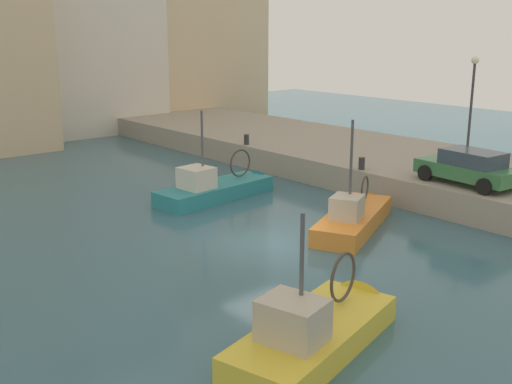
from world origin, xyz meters
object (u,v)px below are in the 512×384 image
(fishing_boat_yellow, at_px, (321,338))
(quay_streetlamp, at_px, (472,91))
(fishing_boat_orange, at_px, (355,224))
(mooring_bollard_mid, at_px, (246,140))
(parked_car_green, at_px, (469,167))
(fishing_boat_teal, at_px, (221,194))
(mooring_bollard_south, at_px, (362,163))

(fishing_boat_yellow, xyz_separation_m, quay_streetlamp, (16.81, 6.42, 4.32))
(fishing_boat_orange, xyz_separation_m, mooring_bollard_mid, (3.60, 10.79, 1.37))
(fishing_boat_orange, height_order, quay_streetlamp, quay_streetlamp)
(fishing_boat_orange, height_order, mooring_bollard_mid, fishing_boat_orange)
(parked_car_green, bearing_deg, mooring_bollard_mid, 94.99)
(fishing_boat_teal, bearing_deg, fishing_boat_yellow, -117.29)
(fishing_boat_orange, bearing_deg, fishing_boat_teal, 101.32)
(mooring_bollard_mid, height_order, quay_streetlamp, quay_streetlamp)
(parked_car_green, xyz_separation_m, quay_streetlamp, (4.55, 2.80, 2.54))
(fishing_boat_orange, bearing_deg, quay_streetlamp, 6.30)
(fishing_boat_teal, xyz_separation_m, parked_car_green, (6.03, -8.46, 1.79))
(fishing_boat_orange, height_order, parked_car_green, fishing_boat_orange)
(fishing_boat_orange, distance_m, mooring_bollard_mid, 11.46)
(mooring_bollard_mid, bearing_deg, fishing_boat_yellow, -124.58)
(mooring_bollard_south, relative_size, quay_streetlamp, 0.11)
(parked_car_green, distance_m, mooring_bollard_south, 4.72)
(parked_car_green, relative_size, mooring_bollard_mid, 7.71)
(fishing_boat_orange, distance_m, mooring_bollard_south, 4.75)
(parked_car_green, xyz_separation_m, mooring_bollard_south, (-1.10, 4.57, -0.44))
(mooring_bollard_mid, bearing_deg, fishing_boat_orange, -108.43)
(fishing_boat_teal, relative_size, parked_car_green, 1.55)
(mooring_bollard_mid, bearing_deg, mooring_bollard_south, -90.00)
(fishing_boat_yellow, height_order, mooring_bollard_south, fishing_boat_yellow)
(fishing_boat_yellow, height_order, parked_car_green, fishing_boat_yellow)
(fishing_boat_teal, xyz_separation_m, mooring_bollard_south, (4.93, -3.89, 1.35))
(fishing_boat_orange, xyz_separation_m, parked_car_green, (4.69, -1.78, 1.81))
(mooring_bollard_south, xyz_separation_m, quay_streetlamp, (5.65, -1.77, 2.98))
(fishing_boat_yellow, relative_size, mooring_bollard_mid, 11.18)
(fishing_boat_orange, bearing_deg, parked_car_green, -20.77)
(parked_car_green, distance_m, mooring_bollard_mid, 12.63)
(fishing_boat_teal, distance_m, quay_streetlamp, 12.75)
(parked_car_green, height_order, quay_streetlamp, quay_streetlamp)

